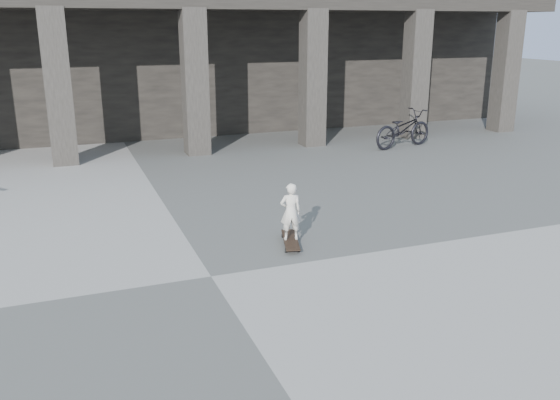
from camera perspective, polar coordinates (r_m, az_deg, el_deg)
name	(u,v)px	position (r m, az deg, el deg)	size (l,w,h in m)	color
ground	(211,276)	(8.89, -6.66, -7.32)	(90.00, 90.00, 0.00)	#4F4F4C
colonnade	(108,40)	(21.76, -16.26, 14.56)	(28.00, 8.82, 6.00)	black
longboard	(290,240)	(10.01, 1.02, -3.90)	(0.51, 1.03, 0.10)	black
child	(291,212)	(9.85, 1.03, -1.12)	(0.36, 0.23, 0.98)	beige
bicycle	(403,129)	(18.18, 11.76, 6.73)	(0.75, 2.14, 1.13)	black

